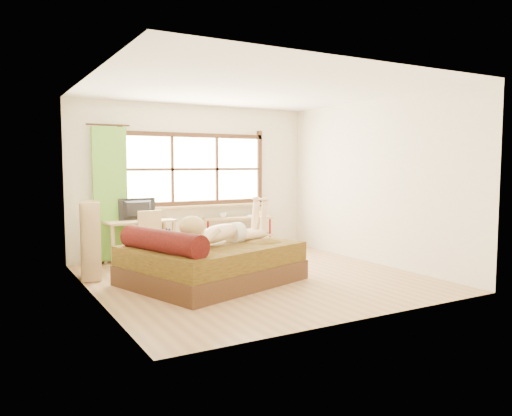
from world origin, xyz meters
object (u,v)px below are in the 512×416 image
kitten (159,237)px  chair (152,235)px  bed (209,262)px  bookshelf (91,240)px  woman (223,220)px  desk (140,226)px  pipe_shelf (238,226)px

kitten → chair: 1.46m
bed → bookshelf: size_ratio=2.34×
bookshelf → chair: bearing=35.9°
bed → chair: (-0.32, 1.52, 0.20)m
chair → woman: bearing=-75.3°
bed → woman: (0.20, -0.03, 0.57)m
desk → chair: bearing=-79.4°
desk → pipe_shelf: pipe_shelf is taller
bed → desk: (-0.41, 1.89, 0.32)m
desk → kitten: bearing=-102.0°
bed → woman: 0.60m
chair → bookshelf: 1.16m
woman → bookshelf: bearing=128.0°
kitten → pipe_shelf: kitten is taller
desk → pipe_shelf: (1.91, 0.12, -0.13)m
woman → desk: woman is taller
desk → pipe_shelf: 1.92m
bed → pipe_shelf: 2.51m
woman → chair: 1.68m
woman → bookshelf: 1.93m
kitten → chair: bearing=58.3°
chair → pipe_shelf: (1.82, 0.49, -0.01)m
bed → bookshelf: 1.74m
kitten → desk: size_ratio=0.28×
chair → bookshelf: (-1.06, -0.48, 0.06)m
pipe_shelf → bookshelf: size_ratio=1.23×
desk → chair: 0.40m
desk → bookshelf: bookshelf is taller
chair → kitten: bearing=-107.8°
bookshelf → pipe_shelf: bearing=30.0°
chair → bookshelf: bearing=-159.3°
kitten → desk: 1.79m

